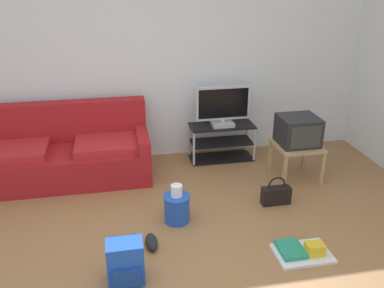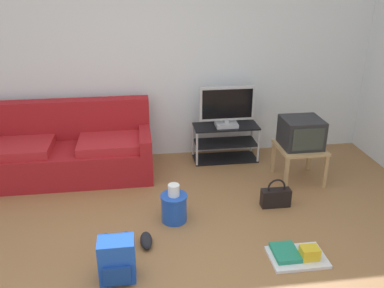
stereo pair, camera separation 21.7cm
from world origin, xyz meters
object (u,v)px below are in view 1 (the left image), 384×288
at_px(flat_tv, 223,107).
at_px(cleaning_bucket, 177,206).
at_px(backpack, 126,263).
at_px(floor_tray, 302,251).
at_px(handbag, 276,195).
at_px(couch, 64,153).
at_px(sneakers_pair, 141,243).
at_px(side_table, 297,149).
at_px(tv_stand, 221,142).
at_px(crt_tv, 298,131).

relative_size(flat_tv, cleaning_bucket, 1.73).
xyz_separation_m(backpack, floor_tray, (1.57, 0.04, -0.15)).
bearing_deg(handbag, floor_tray, -96.21).
bearing_deg(flat_tv, cleaning_bucket, -121.24).
bearing_deg(cleaning_bucket, couch, 134.63).
bearing_deg(backpack, couch, 114.08).
bearing_deg(sneakers_pair, cleaning_bucket, 42.62).
xyz_separation_m(backpack, sneakers_pair, (0.15, 0.43, -0.14)).
relative_size(couch, handbag, 6.26).
height_order(side_table, cleaning_bucket, side_table).
height_order(side_table, backpack, side_table).
distance_m(tv_stand, sneakers_pair, 2.15).
xyz_separation_m(couch, flat_tv, (2.03, 0.15, 0.43)).
relative_size(backpack, cleaning_bucket, 0.92).
distance_m(handbag, cleaning_bucket, 1.13).
bearing_deg(flat_tv, sneakers_pair, -125.32).
distance_m(flat_tv, backpack, 2.62).
bearing_deg(handbag, cleaning_bucket, -173.47).
distance_m(tv_stand, flat_tv, 0.51).
bearing_deg(cleaning_bucket, floor_tray, -36.57).
bearing_deg(flat_tv, crt_tv, -41.55).
bearing_deg(crt_tv, handbag, -129.01).
distance_m(side_table, cleaning_bucket, 1.73).
relative_size(cleaning_bucket, floor_tray, 0.83).
distance_m(couch, sneakers_pair, 1.79).
bearing_deg(crt_tv, cleaning_bucket, -156.17).
relative_size(side_table, backpack, 1.41).
bearing_deg(side_table, tv_stand, 136.85).
bearing_deg(couch, crt_tv, -10.56).
relative_size(flat_tv, floor_tray, 1.43).
bearing_deg(side_table, crt_tv, 90.00).
relative_size(crt_tv, cleaning_bucket, 1.10).
height_order(flat_tv, cleaning_bucket, flat_tv).
relative_size(crt_tv, handbag, 1.38).
height_order(tv_stand, crt_tv, crt_tv).
xyz_separation_m(couch, backpack, (0.65, -2.01, -0.13)).
xyz_separation_m(handbag, sneakers_pair, (-1.52, -0.50, -0.07)).
xyz_separation_m(tv_stand, floor_tray, (0.19, -2.14, -0.20)).
bearing_deg(floor_tray, sneakers_pair, 164.67).
bearing_deg(flat_tv, tv_stand, 90.00).
xyz_separation_m(flat_tv, handbag, (0.29, -1.23, -0.63)).
xyz_separation_m(flat_tv, backpack, (-1.37, -2.16, -0.56)).
xyz_separation_m(tv_stand, cleaning_bucket, (-0.83, -1.39, -0.07)).
xyz_separation_m(tv_stand, handbag, (0.29, -1.26, -0.13)).
distance_m(sneakers_pair, floor_tray, 1.47).
height_order(crt_tv, handbag, crt_tv).
height_order(handbag, floor_tray, handbag).
relative_size(flat_tv, sneakers_pair, 2.10).
relative_size(tv_stand, side_table, 1.60).
xyz_separation_m(couch, crt_tv, (2.78, -0.52, 0.29)).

